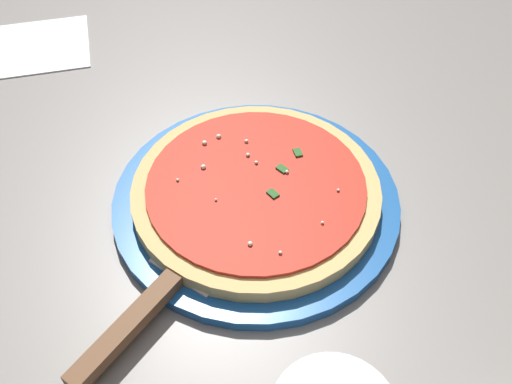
# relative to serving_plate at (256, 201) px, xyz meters

# --- Properties ---
(restaurant_table) EXTENTS (1.02, 0.95, 0.75)m
(restaurant_table) POSITION_rel_serving_plate_xyz_m (-0.04, 0.02, -0.13)
(restaurant_table) COLOR black
(restaurant_table) RESTS_ON ground_plane
(serving_plate) EXTENTS (0.30, 0.30, 0.01)m
(serving_plate) POSITION_rel_serving_plate_xyz_m (0.00, 0.00, 0.00)
(serving_plate) COLOR #195199
(serving_plate) RESTS_ON restaurant_table
(pizza) EXTENTS (0.26, 0.26, 0.02)m
(pizza) POSITION_rel_serving_plate_xyz_m (-0.00, -0.00, 0.02)
(pizza) COLOR #DBB26B
(pizza) RESTS_ON serving_plate
(pizza_server) EXTENTS (0.20, 0.17, 0.01)m
(pizza_server) POSITION_rel_serving_plate_xyz_m (0.12, -0.10, 0.01)
(pizza_server) COLOR silver
(pizza_server) RESTS_ON serving_plate
(napkin_folded_right) EXTENTS (0.15, 0.15, 0.00)m
(napkin_folded_right) POSITION_rel_serving_plate_xyz_m (-0.32, -0.28, -0.01)
(napkin_folded_right) COLOR white
(napkin_folded_right) RESTS_ON restaurant_table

